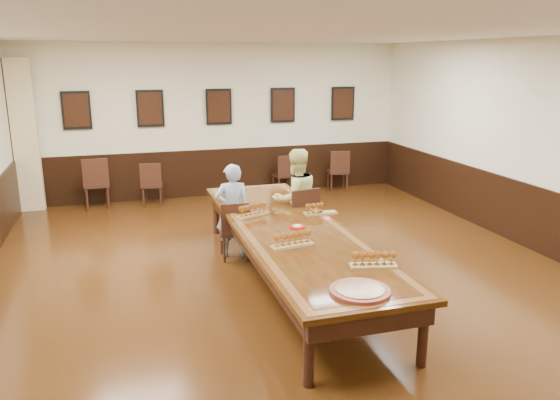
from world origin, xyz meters
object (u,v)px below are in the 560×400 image
object	(u,v)px
spare_chair_a	(96,183)
conference_table	(291,238)
chair_woman	(299,218)
chair_man	(234,229)
person_man	(232,211)
spare_chair_c	(283,174)
spare_chair_d	(338,170)
person_woman	(296,199)
carved_platter	(360,291)
spare_chair_b	(152,183)

from	to	relation	value
spare_chair_a	conference_table	bearing A→B (deg)	113.94
chair_woman	spare_chair_a	world-z (taller)	spare_chair_a
chair_man	person_man	xyz separation A→B (m)	(0.01, 0.09, 0.26)
spare_chair_c	spare_chair_d	xyz separation A→B (m)	(1.24, -0.10, 0.03)
person_woman	carved_platter	xyz separation A→B (m)	(-0.49, -3.40, -0.01)
chair_woman	person_woman	distance (m)	0.30
spare_chair_a	person_man	world-z (taller)	person_man
conference_table	spare_chair_b	bearing A→B (deg)	107.93
spare_chair_b	spare_chair_d	bearing A→B (deg)	-168.43
person_woman	chair_woman	bearing A→B (deg)	90.00
person_man	chair_man	bearing A→B (deg)	90.00
person_man	spare_chair_b	bearing A→B (deg)	-70.63
spare_chair_a	person_man	xyz separation A→B (m)	(2.02, -3.41, 0.19)
spare_chair_a	spare_chair_d	world-z (taller)	spare_chair_a
person_man	carved_platter	xyz separation A→B (m)	(0.53, -3.31, 0.07)
spare_chair_d	person_man	xyz separation A→B (m)	(-3.11, -3.42, 0.24)
spare_chair_a	chair_man	bearing A→B (deg)	114.88
chair_man	carved_platter	size ratio (longest dim) A/B	1.31
spare_chair_c	conference_table	bearing A→B (deg)	69.31
spare_chair_d	carved_platter	size ratio (longest dim) A/B	1.37
conference_table	carved_platter	size ratio (longest dim) A/B	7.44
chair_man	spare_chair_c	bearing A→B (deg)	-113.77
spare_chair_b	spare_chair_c	world-z (taller)	spare_chair_b
person_man	person_woman	bearing A→B (deg)	-171.28
spare_chair_b	carved_platter	world-z (taller)	spare_chair_b
carved_platter	chair_woman	bearing A→B (deg)	81.24
chair_man	spare_chair_d	world-z (taller)	spare_chair_d
chair_man	conference_table	xyz separation A→B (m)	(0.53, -1.10, 0.17)
person_woman	chair_man	bearing A→B (deg)	0.06
conference_table	carved_platter	distance (m)	2.12
spare_chair_b	spare_chair_c	size ratio (longest dim) A/B	1.02
chair_woman	person_woman	size ratio (longest dim) A/B	0.64
chair_woman	conference_table	size ratio (longest dim) A/B	0.20
spare_chair_b	person_woman	size ratio (longest dim) A/B	0.57
chair_woman	carved_platter	bearing A→B (deg)	71.11
person_man	conference_table	size ratio (longest dim) A/B	0.28
spare_chair_d	person_woman	size ratio (longest dim) A/B	0.59
spare_chair_a	spare_chair_b	xyz separation A→B (m)	(1.08, -0.06, -0.07)
conference_table	carved_platter	xyz separation A→B (m)	(-0.00, -2.11, 0.16)
spare_chair_c	spare_chair_d	distance (m)	1.25
spare_chair_c	carved_platter	bearing A→B (deg)	74.08
chair_man	person_man	bearing A→B (deg)	-90.00
chair_man	spare_chair_c	xyz separation A→B (m)	(1.88, 3.62, -0.01)
carved_platter	conference_table	bearing A→B (deg)	89.99
chair_man	spare_chair_a	xyz separation A→B (m)	(-2.01, 3.50, 0.07)
spare_chair_a	carved_platter	bearing A→B (deg)	105.75
chair_woman	carved_platter	world-z (taller)	chair_woman
person_woman	conference_table	xyz separation A→B (m)	(-0.49, -1.28, -0.17)
spare_chair_b	conference_table	distance (m)	4.77
chair_man	spare_chair_a	bearing A→B (deg)	-56.46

